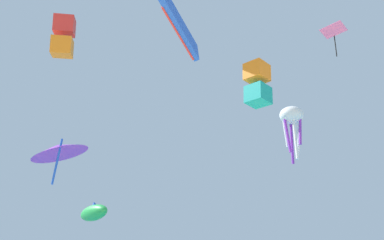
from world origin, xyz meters
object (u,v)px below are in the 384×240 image
object	(u,v)px
kite_octopus_white	(292,118)
kite_inflatable_green	(94,213)
kite_box_red	(63,36)
kite_delta_purple	(59,149)
kite_diamond_pink	(334,31)
kite_box_orange	(257,84)
kite_parafoil_blue	(179,24)

from	to	relation	value
kite_octopus_white	kite_inflatable_green	size ratio (longest dim) A/B	1.21
kite_box_red	kite_delta_purple	distance (m)	9.93
kite_diamond_pink	kite_box_orange	world-z (taller)	kite_diamond_pink
kite_diamond_pink	kite_box_orange	distance (m)	12.54
kite_octopus_white	kite_box_orange	world-z (taller)	kite_octopus_white
kite_parafoil_blue	kite_diamond_pink	distance (m)	12.57
kite_box_red	kite_inflatable_green	size ratio (longest dim) A/B	0.72
kite_parafoil_blue	kite_box_orange	xyz separation A→B (m)	(4.44, -2.47, -5.34)
kite_box_red	kite_parafoil_blue	size ratio (longest dim) A/B	0.68
kite_octopus_white	kite_box_orange	bearing A→B (deg)	101.95
kite_box_red	kite_diamond_pink	size ratio (longest dim) A/B	1.52
kite_octopus_white	kite_parafoil_blue	bearing A→B (deg)	89.54
kite_octopus_white	kite_delta_purple	size ratio (longest dim) A/B	0.98
kite_octopus_white	kite_delta_purple	distance (m)	24.19
kite_parafoil_blue	kite_box_orange	distance (m)	7.37
kite_inflatable_green	kite_delta_purple	bearing A→B (deg)	111.80
kite_diamond_pink	kite_parafoil_blue	bearing A→B (deg)	-31.47
kite_inflatable_green	kite_delta_purple	world-z (taller)	kite_delta_purple
kite_inflatable_green	kite_delta_purple	xyz separation A→B (m)	(-2.50, -4.10, 4.89)
kite_delta_purple	kite_inflatable_green	bearing A→B (deg)	-48.41
kite_diamond_pink	kite_delta_purple	distance (m)	24.70
kite_box_red	kite_octopus_white	xyz separation A→B (m)	(20.81, 13.93, -1.88)
kite_octopus_white	kite_diamond_pink	bearing A→B (deg)	119.41
kite_delta_purple	kite_box_orange	world-z (taller)	kite_delta_purple
kite_parafoil_blue	kite_octopus_white	world-z (taller)	kite_octopus_white
kite_inflatable_green	kite_box_red	bearing A→B (deg)	137.41
kite_octopus_white	kite_delta_purple	world-z (taller)	kite_octopus_white
kite_parafoil_blue	kite_octopus_white	distance (m)	23.12
kite_inflatable_green	kite_parafoil_blue	bearing A→B (deg)	170.00
kite_inflatable_green	kite_diamond_pink	size ratio (longest dim) A/B	2.12
kite_parafoil_blue	kite_delta_purple	size ratio (longest dim) A/B	0.86
kite_inflatable_green	kite_box_orange	world-z (taller)	kite_box_orange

